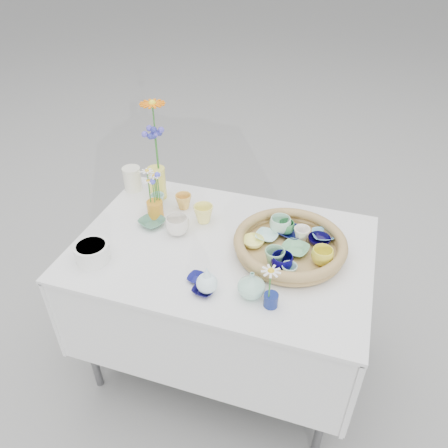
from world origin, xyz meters
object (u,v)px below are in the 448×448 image
(display_table, at_px, (223,357))
(tall_vase_yellow, at_px, (157,183))
(wicker_tray, at_px, (290,245))
(bud_vase_seafoam, at_px, (252,284))

(display_table, relative_size, tall_vase_yellow, 7.77)
(wicker_tray, distance_m, bud_vase_seafoam, 0.31)
(display_table, height_order, wicker_tray, wicker_tray)
(display_table, distance_m, bud_vase_seafoam, 0.88)
(display_table, bearing_deg, wicker_tray, 10.12)
(bud_vase_seafoam, distance_m, tall_vase_yellow, 0.81)
(display_table, xyz_separation_m, tall_vase_yellow, (-0.43, 0.28, 0.85))
(display_table, distance_m, tall_vase_yellow, 0.99)
(tall_vase_yellow, bearing_deg, display_table, -32.73)
(tall_vase_yellow, bearing_deg, wicker_tray, -17.68)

